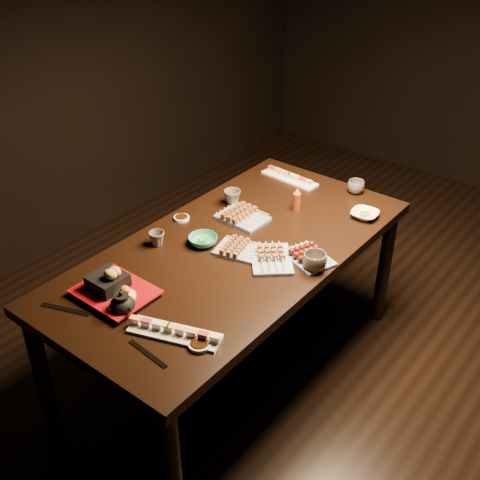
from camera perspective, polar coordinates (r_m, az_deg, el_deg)
name	(u,v)px	position (r m, az deg, el deg)	size (l,w,h in m)	color
ground	(320,358)	(3.30, 7.62, -11.04)	(5.00, 5.00, 0.00)	black
dining_table	(234,312)	(2.97, -0.60, -6.86)	(0.90, 1.80, 0.75)	black
sushi_platter_near	(174,330)	(2.27, -6.24, -8.51)	(0.35, 0.10, 0.04)	white
sushi_platter_far	(290,176)	(3.36, 4.73, 6.05)	(0.33, 0.09, 0.04)	white
yakitori_plate_center	(239,247)	(2.71, -0.12, -0.67)	(0.20, 0.15, 0.05)	#828EB6
yakitori_plate_right	(271,255)	(2.65, 2.99, -1.44)	(0.24, 0.17, 0.06)	#828EB6
yakitori_plate_left	(243,214)	(2.96, 0.24, 2.49)	(0.23, 0.17, 0.06)	#828EB6
tsukune_plate	(309,255)	(2.67, 6.53, -1.38)	(0.21, 0.16, 0.05)	#828EB6
edamame_bowl_green	(203,240)	(2.77, -3.52, -0.04)	(0.13, 0.13, 0.04)	#2F926D
edamame_bowl_cream	(365,214)	(3.04, 11.74, 2.39)	(0.13, 0.13, 0.03)	beige
tempura_tray	(114,284)	(2.48, -11.82, -4.13)	(0.31, 0.25, 0.11)	black
teacup_near_left	(157,239)	(2.78, -7.89, 0.13)	(0.07, 0.07, 0.07)	#4F453C
teacup_mid_right	(315,262)	(2.60, 7.09, -2.07)	(0.10, 0.10, 0.08)	#4F453C
teacup_far_left	(232,198)	(3.08, -0.74, 4.04)	(0.09, 0.09, 0.08)	#4F453C
teacup_far_right	(356,187)	(3.26, 10.93, 4.97)	(0.09, 0.09, 0.07)	#4F453C
teapot	(122,302)	(2.39, -11.11, -5.82)	(0.12, 0.12, 0.10)	black
condiment_bottle	(297,199)	(3.04, 5.41, 3.91)	(0.04, 0.04, 0.12)	maroon
sauce_dish_west	(182,218)	(2.98, -5.56, 2.08)	(0.08, 0.08, 0.01)	white
sauce_dish_east	(325,263)	(2.66, 8.04, -2.21)	(0.07, 0.07, 0.01)	white
sauce_dish_se	(200,344)	(2.23, -3.83, -9.85)	(0.09, 0.09, 0.02)	white
sauce_dish_nw	(275,172)	(3.43, 3.33, 6.44)	(0.08, 0.08, 0.01)	white
chopsticks_near	(66,309)	(2.48, -16.17, -6.31)	(0.22, 0.02, 0.01)	black
chopsticks_se	(148,353)	(2.22, -8.71, -10.58)	(0.20, 0.02, 0.01)	black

